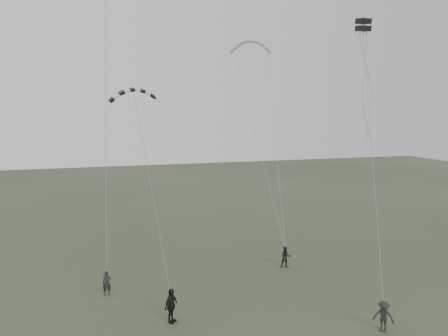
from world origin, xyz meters
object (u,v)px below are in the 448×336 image
object	(u,v)px
flyer_left	(107,283)
flyer_right	(286,257)
flyer_center	(171,306)
kite_pale_large	(251,42)
kite_box	(363,25)
kite_striped	(135,90)
flyer_far	(383,316)

from	to	relation	value
flyer_left	flyer_right	world-z (taller)	flyer_right
flyer_center	kite_pale_large	world-z (taller)	kite_pale_large
flyer_right	kite_box	bearing A→B (deg)	-31.42
kite_pale_large	kite_striped	size ratio (longest dim) A/B	1.31
flyer_left	flyer_far	bearing A→B (deg)	-34.49
flyer_left	flyer_center	world-z (taller)	flyer_center
kite_box	kite_striped	bearing A→B (deg)	172.34
flyer_center	kite_striped	xyz separation A→B (m)	(-1.29, 3.07, 11.45)
kite_striped	kite_box	bearing A→B (deg)	-1.34
flyer_right	kite_box	size ratio (longest dim) A/B	2.05
flyer_far	kite_pale_large	bearing A→B (deg)	133.51
flyer_right	kite_striped	size ratio (longest dim) A/B	0.54
flyer_left	flyer_right	size ratio (longest dim) A/B	0.98
flyer_right	flyer_far	xyz separation A→B (m)	(0.79, -9.92, 0.05)
flyer_left	kite_pale_large	xyz separation A→B (m)	(13.62, 11.41, 16.65)
kite_box	kite_pale_large	bearing A→B (deg)	94.65
flyer_right	flyer_center	size ratio (longest dim) A/B	0.82
flyer_right	flyer_center	bearing A→B (deg)	-134.91
flyer_right	flyer_far	size ratio (longest dim) A/B	0.94
kite_pale_large	kite_striped	distance (m)	18.26
flyer_left	kite_pale_large	world-z (taller)	kite_pale_large
flyer_far	flyer_right	bearing A→B (deg)	138.95
flyer_left	kite_striped	xyz separation A→B (m)	(1.82, -1.60, 11.64)
flyer_right	flyer_far	distance (m)	9.95
flyer_center	flyer_far	size ratio (longest dim) A/B	1.15
flyer_right	kite_pale_large	world-z (taller)	kite_pale_large
flyer_center	flyer_far	xyz separation A→B (m)	(10.18, -4.17, -0.12)
flyer_right	kite_box	xyz separation A→B (m)	(3.38, -3.39, 15.77)
flyer_left	kite_striped	size ratio (longest dim) A/B	0.53
flyer_far	kite_pale_large	xyz separation A→B (m)	(0.32, 20.24, 16.59)
flyer_right	kite_pale_large	bearing A→B (deg)	97.50
flyer_left	kite_pale_large	size ratio (longest dim) A/B	0.40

